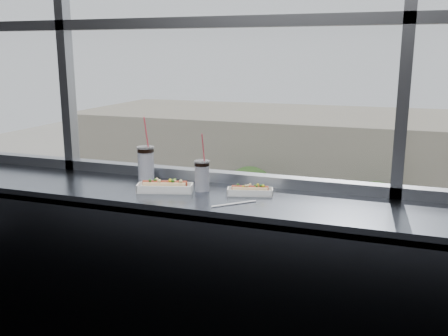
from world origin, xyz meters
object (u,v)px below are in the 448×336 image
(car_far_b, at_px, (394,273))
(tree_center, at_px, (376,208))
(car_far_a, at_px, (210,248))
(car_near_b, at_px, (235,327))
(hotdog_tray_left, at_px, (165,186))
(pedestrian_a, at_px, (277,235))
(hotdog_tray_right, at_px, (250,190))
(soda_cup_left, at_px, (146,161))
(tree_left, at_px, (249,193))
(car_near_a, at_px, (64,297))
(soda_cup_right, at_px, (202,174))
(loose_straw, at_px, (234,204))
(pedestrian_b, at_px, (333,237))
(wrapper, at_px, (144,186))

(car_far_b, relative_size, tree_center, 1.28)
(car_far_a, distance_m, car_near_b, 9.06)
(hotdog_tray_left, bearing_deg, car_far_b, 69.85)
(pedestrian_a, bearing_deg, hotdog_tray_right, 12.81)
(hotdog_tray_right, distance_m, soda_cup_left, 0.69)
(hotdog_tray_left, relative_size, hotdog_tray_right, 1.24)
(car_far_b, bearing_deg, hotdog_tray_right, 174.65)
(hotdog_tray_left, height_order, tree_left, hotdog_tray_left)
(car_far_a, bearing_deg, car_near_a, 149.03)
(soda_cup_right, bearing_deg, loose_straw, -37.52)
(soda_cup_left, bearing_deg, car_near_a, 130.35)
(hotdog_tray_right, height_order, car_near_a, hotdog_tray_right)
(soda_cup_right, distance_m, pedestrian_b, 31.27)
(hotdog_tray_right, bearing_deg, tree_center, 75.78)
(hotdog_tray_right, relative_size, car_near_a, 0.04)
(hotdog_tray_right, height_order, car_far_b, hotdog_tray_right)
(pedestrian_b, bearing_deg, hotdog_tray_right, 5.70)
(pedestrian_b, xyz_separation_m, tree_center, (2.60, -0.85, 2.53))
(hotdog_tray_left, height_order, car_far_a, hotdog_tray_left)
(tree_center, bearing_deg, hotdog_tray_left, -90.31)
(tree_center, bearing_deg, soda_cup_right, -89.94)
(car_far_b, distance_m, tree_left, 10.53)
(soda_cup_right, relative_size, wrapper, 3.25)
(loose_straw, xyz_separation_m, car_far_b, (1.03, 24.41, -10.94))
(car_near_b, bearing_deg, car_far_a, 32.28)
(wrapper, bearing_deg, loose_straw, -12.39)
(car_near_a, xyz_separation_m, tree_left, (5.97, 12.00, 2.73))
(car_far_b, distance_m, tree_center, 4.82)
(wrapper, bearing_deg, hotdog_tray_right, 6.66)
(hotdog_tray_left, height_order, hotdog_tray_right, hotdog_tray_left)
(hotdog_tray_right, bearing_deg, soda_cup_left, 156.11)
(loose_straw, xyz_separation_m, tree_center, (-0.27, 28.41, -8.59))
(car_far_b, xyz_separation_m, pedestrian_b, (-3.91, 4.85, -0.18))
(hotdog_tray_left, distance_m, car_near_a, 24.15)
(hotdog_tray_right, xyz_separation_m, tree_left, (-8.39, 28.21, -8.39))
(pedestrian_b, bearing_deg, wrapper, 4.53)
(soda_cup_right, height_order, car_far_b, soda_cup_right)
(loose_straw, xyz_separation_m, car_far_a, (-9.62, 24.41, -10.94))
(soda_cup_left, relative_size, car_far_a, 0.06)
(wrapper, height_order, car_near_b, wrapper)
(soda_cup_right, relative_size, car_far_a, 0.05)
(hotdog_tray_right, relative_size, tree_left, 0.05)
(car_near_a, xyz_separation_m, pedestrian_a, (8.05, 11.55, 0.18))
(soda_cup_left, distance_m, car_far_b, 26.57)
(hotdog_tray_left, relative_size, soda_cup_right, 0.99)
(loose_straw, distance_m, car_near_b, 20.44)
(soda_cup_left, relative_size, tree_left, 0.07)
(hotdog_tray_right, bearing_deg, loose_straw, -112.31)
(loose_straw, xyz_separation_m, car_near_a, (-14.34, 16.41, -11.10))
(car_far_a, height_order, car_near_a, car_far_a)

